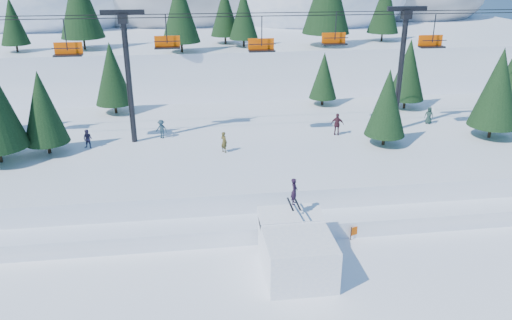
{
  "coord_description": "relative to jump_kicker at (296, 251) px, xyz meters",
  "views": [
    {
      "loc": [
        -4.39,
        -21.02,
        16.15
      ],
      "look_at": [
        -0.71,
        6.0,
        5.2
      ],
      "focal_mm": 35.0,
      "sensor_mm": 36.0,
      "label": 1
    }
  ],
  "objects": [
    {
      "name": "jump_kicker",
      "position": [
        0.0,
        0.0,
        0.0
      ],
      "size": [
        3.66,
        4.98,
        5.03
      ],
      "color": "white",
      "rests_on": "ground"
    },
    {
      "name": "banner_near",
      "position": [
        5.37,
        3.41,
        -0.8
      ],
      "size": [
        2.64,
        1.15,
        0.9
      ],
      "color": "black",
      "rests_on": "ground"
    },
    {
      "name": "distant_skiers",
      "position": [
        -0.44,
        15.66,
        1.98
      ],
      "size": [
        30.0,
        5.42,
        1.88
      ],
      "color": "#203643",
      "rests_on": "mid_shelf"
    },
    {
      "name": "banner_far",
      "position": [
        7.21,
        4.78,
        -0.8
      ],
      "size": [
        2.64,
        1.16,
        0.9
      ],
      "color": "black",
      "rests_on": "ground"
    },
    {
      "name": "conifer_stand",
      "position": [
        1.51,
        16.81,
        5.61
      ],
      "size": [
        62.86,
        17.13,
        9.5
      ],
      "color": "black",
      "rests_on": "mid_shelf"
    },
    {
      "name": "mid_shelf",
      "position": [
        -0.98,
        16.04,
        -0.09
      ],
      "size": [
        70.0,
        22.0,
        2.5
      ],
      "primitive_type": "cube",
      "color": "white",
      "rests_on": "ground"
    },
    {
      "name": "berm",
      "position": [
        -0.98,
        6.04,
        -0.79
      ],
      "size": [
        70.0,
        6.0,
        1.1
      ],
      "primitive_type": "cube",
      "color": "white",
      "rests_on": "ground"
    },
    {
      "name": "ground",
      "position": [
        -0.98,
        -1.96,
        -1.34
      ],
      "size": [
        160.0,
        160.0,
        0.0
      ],
      "primitive_type": "plane",
      "color": "white",
      "rests_on": "ground"
    },
    {
      "name": "chairlift",
      "position": [
        -0.27,
        16.09,
        7.98
      ],
      "size": [
        46.23,
        3.21,
        10.28
      ],
      "color": "black",
      "rests_on": "mid_shelf"
    }
  ]
}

